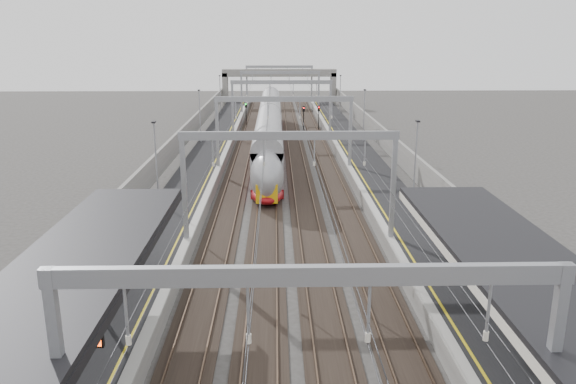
{
  "coord_description": "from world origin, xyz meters",
  "views": [
    {
      "loc": [
        -0.79,
        -10.58,
        12.95
      ],
      "look_at": [
        0.0,
        24.87,
        3.11
      ],
      "focal_mm": 35.0,
      "sensor_mm": 36.0,
      "label": 1
    }
  ],
  "objects_px": {
    "overbridge": "(279,77)",
    "train": "(269,134)",
    "bench": "(551,363)",
    "signal_green": "(246,110)"
  },
  "relations": [
    {
      "from": "train",
      "to": "bench",
      "type": "bearing_deg",
      "value": -77.05
    },
    {
      "from": "overbridge",
      "to": "signal_green",
      "type": "relative_size",
      "value": 6.33
    },
    {
      "from": "bench",
      "to": "signal_green",
      "type": "relative_size",
      "value": 0.47
    },
    {
      "from": "train",
      "to": "signal_green",
      "type": "height_order",
      "value": "train"
    },
    {
      "from": "train",
      "to": "bench",
      "type": "height_order",
      "value": "train"
    },
    {
      "from": "overbridge",
      "to": "signal_green",
      "type": "xyz_separation_m",
      "value": [
        -5.2,
        -26.36,
        -2.89
      ]
    },
    {
      "from": "overbridge",
      "to": "train",
      "type": "height_order",
      "value": "overbridge"
    },
    {
      "from": "overbridge",
      "to": "signal_green",
      "type": "height_order",
      "value": "overbridge"
    },
    {
      "from": "overbridge",
      "to": "train",
      "type": "distance_m",
      "value": 46.5
    },
    {
      "from": "bench",
      "to": "train",
      "type": "bearing_deg",
      "value": 102.95
    }
  ]
}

